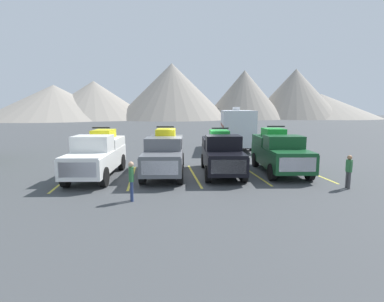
{
  "coord_description": "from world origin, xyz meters",
  "views": [
    {
      "loc": [
        -2.09,
        -16.74,
        3.65
      ],
      "look_at": [
        0.0,
        0.25,
        1.2
      ],
      "focal_mm": 28.36,
      "sensor_mm": 36.0,
      "label": 1
    }
  ],
  "objects_px": {
    "camper_trailer_a": "(237,127)",
    "person_b": "(131,178)",
    "pickup_truck_b": "(164,153)",
    "pickup_truck_c": "(221,153)",
    "person_a": "(349,169)",
    "pickup_truck_a": "(98,154)",
    "pickup_truck_d": "(279,151)"
  },
  "relations": [
    {
      "from": "person_b",
      "to": "pickup_truck_c",
      "type": "bearing_deg",
      "value": 44.49
    },
    {
      "from": "pickup_truck_b",
      "to": "person_a",
      "type": "xyz_separation_m",
      "value": [
        8.18,
        -3.98,
        -0.32
      ]
    },
    {
      "from": "person_b",
      "to": "pickup_truck_d",
      "type": "bearing_deg",
      "value": 29.68
    },
    {
      "from": "pickup_truck_c",
      "to": "pickup_truck_d",
      "type": "xyz_separation_m",
      "value": [
        3.35,
        0.01,
        0.02
      ]
    },
    {
      "from": "pickup_truck_c",
      "to": "person_b",
      "type": "xyz_separation_m",
      "value": [
        -4.6,
        -4.52,
        -0.26
      ]
    },
    {
      "from": "person_a",
      "to": "person_b",
      "type": "height_order",
      "value": "person_b"
    },
    {
      "from": "pickup_truck_d",
      "to": "person_a",
      "type": "height_order",
      "value": "pickup_truck_d"
    },
    {
      "from": "pickup_truck_d",
      "to": "person_a",
      "type": "distance_m",
      "value": 4.2
    },
    {
      "from": "pickup_truck_b",
      "to": "pickup_truck_c",
      "type": "distance_m",
      "value": 3.15
    },
    {
      "from": "camper_trailer_a",
      "to": "pickup_truck_b",
      "type": "bearing_deg",
      "value": -125.05
    },
    {
      "from": "pickup_truck_c",
      "to": "pickup_truck_d",
      "type": "distance_m",
      "value": 3.35
    },
    {
      "from": "pickup_truck_d",
      "to": "camper_trailer_a",
      "type": "height_order",
      "value": "camper_trailer_a"
    },
    {
      "from": "pickup_truck_b",
      "to": "person_b",
      "type": "xyz_separation_m",
      "value": [
        -1.45,
        -4.68,
        -0.29
      ]
    },
    {
      "from": "pickup_truck_b",
      "to": "person_a",
      "type": "height_order",
      "value": "pickup_truck_b"
    },
    {
      "from": "pickup_truck_a",
      "to": "pickup_truck_c",
      "type": "bearing_deg",
      "value": -0.56
    },
    {
      "from": "pickup_truck_b",
      "to": "person_b",
      "type": "height_order",
      "value": "pickup_truck_b"
    },
    {
      "from": "pickup_truck_a",
      "to": "pickup_truck_b",
      "type": "height_order",
      "value": "pickup_truck_b"
    },
    {
      "from": "pickup_truck_c",
      "to": "camper_trailer_a",
      "type": "bearing_deg",
      "value": 70.03
    },
    {
      "from": "pickup_truck_a",
      "to": "camper_trailer_a",
      "type": "distance_m",
      "value": 14.0
    },
    {
      "from": "person_b",
      "to": "pickup_truck_b",
      "type": "bearing_deg",
      "value": 72.77
    },
    {
      "from": "pickup_truck_b",
      "to": "person_b",
      "type": "bearing_deg",
      "value": -107.23
    },
    {
      "from": "pickup_truck_a",
      "to": "pickup_truck_d",
      "type": "relative_size",
      "value": 1.05
    },
    {
      "from": "person_b",
      "to": "pickup_truck_a",
      "type": "bearing_deg",
      "value": 114.53
    },
    {
      "from": "person_b",
      "to": "person_a",
      "type": "bearing_deg",
      "value": 4.11
    },
    {
      "from": "pickup_truck_a",
      "to": "person_b",
      "type": "height_order",
      "value": "pickup_truck_a"
    },
    {
      "from": "pickup_truck_a",
      "to": "camper_trailer_a",
      "type": "relative_size",
      "value": 0.74
    },
    {
      "from": "pickup_truck_d",
      "to": "person_b",
      "type": "distance_m",
      "value": 9.15
    },
    {
      "from": "pickup_truck_b",
      "to": "person_a",
      "type": "relative_size",
      "value": 3.8
    },
    {
      "from": "person_a",
      "to": "person_b",
      "type": "distance_m",
      "value": 9.65
    },
    {
      "from": "camper_trailer_a",
      "to": "person_b",
      "type": "relative_size",
      "value": 4.99
    },
    {
      "from": "pickup_truck_a",
      "to": "pickup_truck_b",
      "type": "xyz_separation_m",
      "value": [
        3.54,
        0.09,
        -0.02
      ]
    },
    {
      "from": "pickup_truck_d",
      "to": "pickup_truck_b",
      "type": "bearing_deg",
      "value": 178.68
    }
  ]
}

